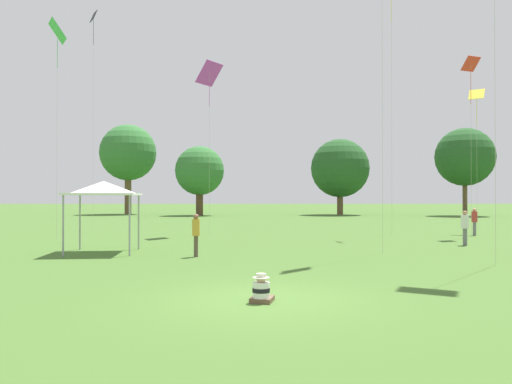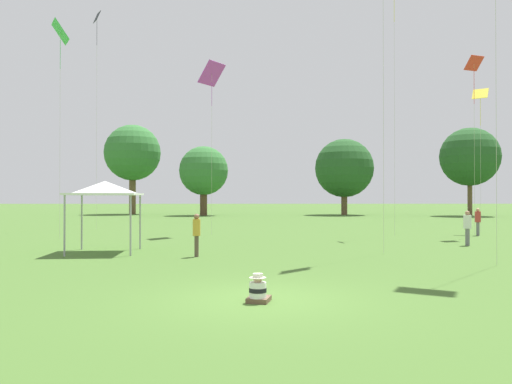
{
  "view_description": "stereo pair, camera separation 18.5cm",
  "coord_description": "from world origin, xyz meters",
  "views": [
    {
      "loc": [
        -0.47,
        -10.71,
        2.2
      ],
      "look_at": [
        -0.03,
        5.88,
        2.36
      ],
      "focal_mm": 35.0,
      "sensor_mm": 36.0,
      "label": 1
    },
    {
      "loc": [
        -0.28,
        -10.72,
        2.2
      ],
      "look_at": [
        -0.03,
        5.88,
        2.36
      ],
      "focal_mm": 35.0,
      "sensor_mm": 36.0,
      "label": 2
    }
  ],
  "objects": [
    {
      "name": "distant_tree_3",
      "position": [
        -5.6,
        48.54,
        5.28
      ],
      "size": [
        5.82,
        5.82,
        8.23
      ],
      "color": "brown",
      "rests_on": "ground"
    },
    {
      "name": "person_standing_3",
      "position": [
        9.64,
        11.68,
        0.93
      ],
      "size": [
        0.48,
        0.48,
        1.58
      ],
      "rotation": [
        0.0,
        0.0,
        5.71
      ],
      "color": "slate",
      "rests_on": "ground"
    },
    {
      "name": "kite_7",
      "position": [
        -10.34,
        16.0,
        10.8
      ],
      "size": [
        1.26,
        1.46,
        11.56
      ],
      "rotation": [
        0.0,
        0.0,
        1.29
      ],
      "color": "green",
      "rests_on": "ground"
    },
    {
      "name": "distant_tree_1",
      "position": [
        25.41,
        46.62,
        6.84
      ],
      "size": [
        6.75,
        6.75,
        10.24
      ],
      "color": "brown",
      "rests_on": "ground"
    },
    {
      "name": "person_standing_0",
      "position": [
        12.77,
        17.41,
        0.94
      ],
      "size": [
        0.45,
        0.45,
        1.57
      ],
      "rotation": [
        0.0,
        0.0,
        5.38
      ],
      "color": "slate",
      "rests_on": "ground"
    },
    {
      "name": "ground_plane",
      "position": [
        0.0,
        0.0,
        0.0
      ],
      "size": [
        300.0,
        300.0,
        0.0
      ],
      "primitive_type": "plane",
      "color": "#426628"
    },
    {
      "name": "kite_3",
      "position": [
        12.25,
        16.68,
        9.27
      ],
      "size": [
        1.06,
        0.88,
        9.98
      ],
      "rotation": [
        0.0,
        0.0,
        2.69
      ],
      "color": "red",
      "rests_on": "ground"
    },
    {
      "name": "canopy_tent",
      "position": [
        -5.97,
        9.1,
        2.53
      ],
      "size": [
        2.84,
        2.84,
        2.83
      ],
      "rotation": [
        0.0,
        0.0,
        0.07
      ],
      "color": "white",
      "rests_on": "ground"
    },
    {
      "name": "kite_5",
      "position": [
        -10.75,
        23.76,
        13.75
      ],
      "size": [
        0.71,
        0.85,
        15.02
      ],
      "rotation": [
        0.0,
        0.0,
        4.51
      ],
      "color": "#1E2328",
      "rests_on": "ground"
    },
    {
      "name": "person_standing_2",
      "position": [
        -2.18,
        7.62,
        0.96
      ],
      "size": [
        0.4,
        0.4,
        1.58
      ],
      "rotation": [
        0.0,
        0.0,
        0.88
      ],
      "color": "brown",
      "rests_on": "ground"
    },
    {
      "name": "kite_6",
      "position": [
        14.2,
        20.09,
        8.35
      ],
      "size": [
        1.08,
        1.0,
        9.0
      ],
      "rotation": [
        0.0,
        0.0,
        4.92
      ],
      "color": "yellow",
      "rests_on": "ground"
    },
    {
      "name": "distant_tree_0",
      "position": [
        11.47,
        50.13,
        5.71
      ],
      "size": [
        7.16,
        7.16,
        9.31
      ],
      "color": "brown",
      "rests_on": "ground"
    },
    {
      "name": "kite_4",
      "position": [
        -2.42,
        18.44,
        9.3
      ],
      "size": [
        1.63,
        1.76,
        10.03
      ],
      "rotation": [
        0.0,
        0.0,
        3.3
      ],
      "color": "#B738C6",
      "rests_on": "ground"
    },
    {
      "name": "distant_tree_2",
      "position": [
        -15.09,
        53.14,
        7.8
      ],
      "size": [
        7.13,
        7.13,
        11.42
      ],
      "color": "brown",
      "rests_on": "ground"
    },
    {
      "name": "seated_toddler",
      "position": [
        -0.08,
        -0.3,
        0.25
      ],
      "size": [
        0.56,
        0.64,
        0.62
      ],
      "rotation": [
        0.0,
        0.0,
        -0.25
      ],
      "color": "brown",
      "rests_on": "ground"
    }
  ]
}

